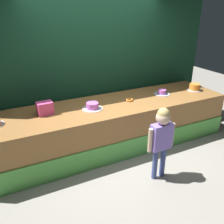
{
  "coord_description": "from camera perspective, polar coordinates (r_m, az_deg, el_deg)",
  "views": [
    {
      "loc": [
        -1.66,
        -2.87,
        2.32
      ],
      "look_at": [
        -0.09,
        0.32,
        0.75
      ],
      "focal_mm": 38.17,
      "sensor_mm": 36.0,
      "label": 1
    }
  ],
  "objects": [
    {
      "name": "ground_plane",
      "position": [
        4.05,
        3.17,
        -11.24
      ],
      "size": [
        12.0,
        12.0,
        0.0
      ],
      "primitive_type": "plane",
      "color": "gray"
    },
    {
      "name": "child_figure",
      "position": [
        3.36,
        11.78,
        -5.26
      ],
      "size": [
        0.43,
        0.2,
        1.11
      ],
      "color": "#3F4C8C",
      "rests_on": "ground_plane"
    },
    {
      "name": "donut",
      "position": [
        4.24,
        4.16,
        2.96
      ],
      "size": [
        0.14,
        0.14,
        0.03
      ],
      "primitive_type": "torus",
      "color": "orange",
      "rests_on": "stage_platform"
    },
    {
      "name": "cake_center_left",
      "position": [
        3.88,
        -4.73,
        1.38
      ],
      "size": [
        0.34,
        0.34,
        0.11
      ],
      "color": "white",
      "rests_on": "stage_platform"
    },
    {
      "name": "curtain_backdrop",
      "position": [
        4.47,
        -3.91,
        11.69
      ],
      "size": [
        4.78,
        0.08,
        2.77
      ],
      "primitive_type": "cube",
      "color": "#113823",
      "rests_on": "ground_plane"
    },
    {
      "name": "pink_box",
      "position": [
        3.81,
        -15.76,
        0.89
      ],
      "size": [
        0.25,
        0.19,
        0.2
      ],
      "primitive_type": "cube",
      "rotation": [
        0.0,
        0.0,
        0.07
      ],
      "color": "#E84D92",
      "rests_on": "stage_platform"
    },
    {
      "name": "cake_center_right",
      "position": [
        4.65,
        11.87,
        4.61
      ],
      "size": [
        0.31,
        0.31,
        0.13
      ],
      "color": "silver",
      "rests_on": "stage_platform"
    },
    {
      "name": "stage_platform",
      "position": [
        4.24,
        -0.21,
        -3.14
      ],
      "size": [
        4.29,
        1.09,
        0.8
      ],
      "color": "#9E6B38",
      "rests_on": "ground_plane"
    },
    {
      "name": "cake_far_right",
      "position": [
        5.04,
        19.17,
        5.62
      ],
      "size": [
        0.28,
        0.28,
        0.13
      ],
      "color": "silver",
      "rests_on": "stage_platform"
    }
  ]
}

